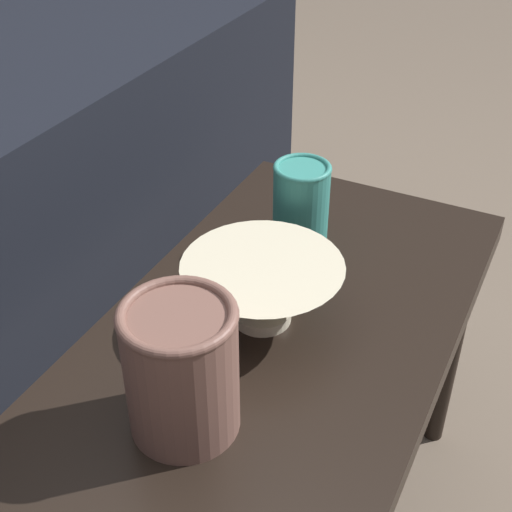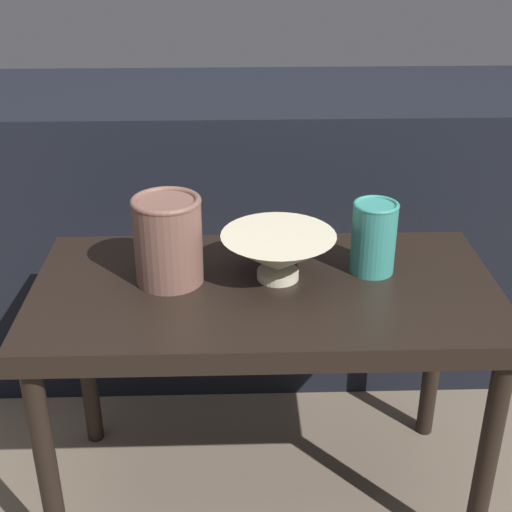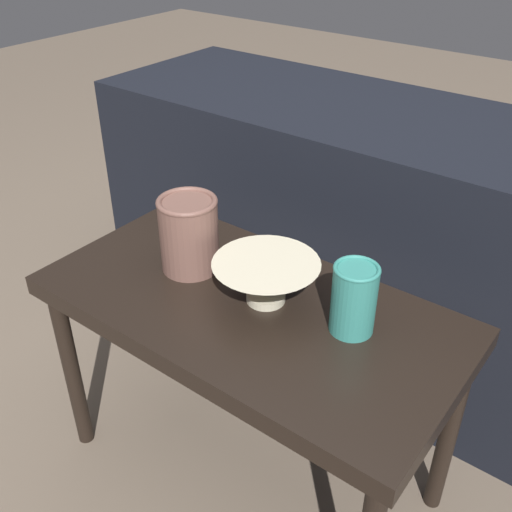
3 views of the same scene
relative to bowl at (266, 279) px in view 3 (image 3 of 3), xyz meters
The scene contains 6 objects.
ground_plane 0.53m from the bowl, 133.99° to the right, with size 8.00×8.00×0.00m, color #6B5B4C.
table 0.11m from the bowl, 133.99° to the right, with size 0.81×0.42×0.48m.
couch_backdrop 0.58m from the bowl, 92.42° to the left, with size 1.57×0.50×0.69m.
bowl is the anchor object (origin of this frame).
vase_textured_left 0.19m from the bowl, behind, with size 0.12×0.12×0.16m.
vase_colorful_right 0.17m from the bowl, ahead, with size 0.08×0.08×0.13m.
Camera 3 is at (0.56, -0.71, 1.17)m, focal length 42.00 mm.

